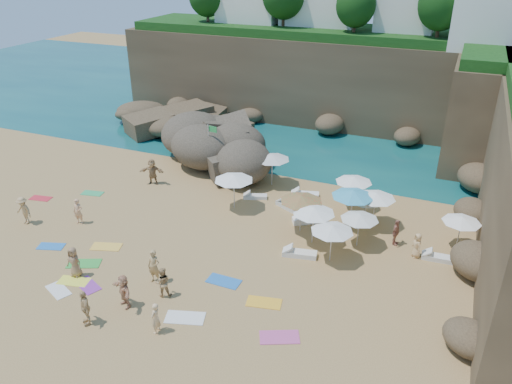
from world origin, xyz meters
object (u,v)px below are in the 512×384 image
at_px(person_stand_4, 417,245).
at_px(person_stand_5, 152,172).
at_px(flag_pole, 210,143).
at_px(parasol_2, 367,198).
at_px(person_stand_6, 155,318).
at_px(rock_outcrop, 219,168).
at_px(person_stand_0, 78,211).
at_px(lounger_0, 255,197).
at_px(parasol_1, 272,157).
at_px(person_stand_3, 396,232).
at_px(person_stand_1, 163,282).
at_px(person_stand_2, 246,163).
at_px(parasol_0, 354,179).

relative_size(person_stand_4, person_stand_5, 0.77).
distance_m(flag_pole, parasol_2, 12.77).
distance_m(parasol_2, person_stand_6, 14.91).
bearing_deg(person_stand_6, rock_outcrop, -164.67).
distance_m(person_stand_0, person_stand_5, 6.81).
xyz_separation_m(lounger_0, person_stand_0, (-8.85, -7.43, 0.71)).
xyz_separation_m(parasol_1, person_stand_4, (10.82, -5.62, -1.47)).
xyz_separation_m(lounger_0, person_stand_5, (-7.82, -0.69, 0.83)).
height_order(parasol_2, person_stand_3, parasol_2).
bearing_deg(lounger_0, parasol_2, -24.94).
distance_m(flag_pole, lounger_0, 5.82).
relative_size(flag_pole, person_stand_1, 2.43).
distance_m(flag_pole, person_stand_2, 3.11).
bearing_deg(parasol_2, person_stand_1, -125.37).
height_order(person_stand_2, person_stand_6, person_stand_2).
xyz_separation_m(rock_outcrop, person_stand_3, (14.46, -5.98, 0.81)).
xyz_separation_m(flag_pole, person_stand_2, (2.42, 1.07, -1.65)).
distance_m(rock_outcrop, person_stand_5, 5.49).
distance_m(flag_pole, person_stand_1, 14.92).
distance_m(rock_outcrop, person_stand_6, 18.55).
bearing_deg(person_stand_6, parasol_1, -179.90).
bearing_deg(parasol_2, person_stand_6, -116.59).
relative_size(flag_pole, person_stand_2, 2.27).
relative_size(flag_pole, lounger_0, 2.41).
distance_m(person_stand_1, person_stand_5, 13.36).
relative_size(rock_outcrop, person_stand_4, 5.89).
bearing_deg(person_stand_2, person_stand_6, 139.64).
distance_m(flag_pole, person_stand_0, 10.90).
distance_m(rock_outcrop, parasol_1, 5.53).
height_order(parasol_1, person_stand_4, parasol_1).
height_order(rock_outcrop, person_stand_6, rock_outcrop).
distance_m(rock_outcrop, parasol_2, 13.20).
bearing_deg(lounger_0, person_stand_5, 164.94).
distance_m(parasol_0, person_stand_1, 14.42).
xyz_separation_m(person_stand_0, person_stand_3, (18.65, 5.13, -0.03)).
relative_size(parasol_1, person_stand_6, 1.61).
bearing_deg(lounger_0, person_stand_1, -110.56).
xyz_separation_m(person_stand_2, person_stand_3, (12.06, -5.87, -0.05)).
relative_size(person_stand_3, person_stand_5, 0.85).
bearing_deg(person_stand_0, person_stand_4, 4.02).
distance_m(person_stand_1, person_stand_6, 2.61).
bearing_deg(person_stand_0, person_stand_6, -41.57).
xyz_separation_m(person_stand_2, person_stand_6, (3.28, -17.52, -0.08)).
relative_size(rock_outcrop, parasol_2, 4.13).
distance_m(person_stand_3, person_stand_6, 14.59).
bearing_deg(person_stand_2, lounger_0, 161.32).
bearing_deg(person_stand_4, lounger_0, -136.34).
relative_size(rock_outcrop, person_stand_0, 5.17).
xyz_separation_m(person_stand_0, person_stand_5, (1.03, 6.73, 0.12)).
bearing_deg(person_stand_3, person_stand_5, 93.96).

